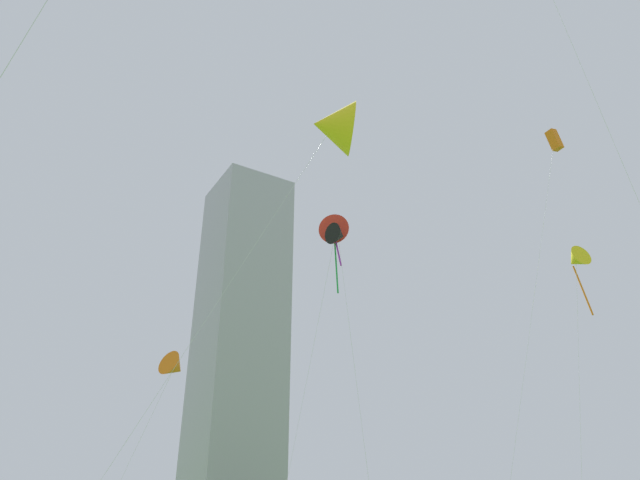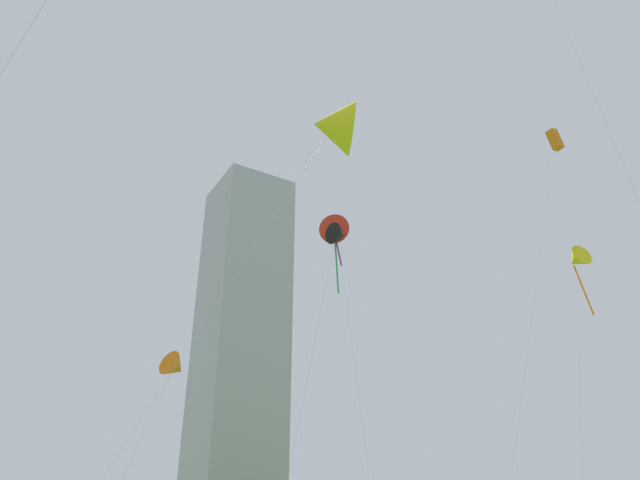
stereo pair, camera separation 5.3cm
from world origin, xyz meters
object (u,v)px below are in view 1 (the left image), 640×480
Objects in this scene: distant_highrise_0 at (239,345)px; kite_flying_6 at (576,260)px; kite_flying_0 at (333,126)px; kite_flying_2 at (175,367)px; kite_flying_7 at (338,235)px; kite_flying_5 at (554,141)px; kite_flying_1 at (336,233)px.

kite_flying_6 is at bearing -101.48° from distant_highrise_0.
kite_flying_2 is at bearing 102.11° from kite_flying_0.
kite_flying_2 is 26.03m from kite_flying_6.
kite_flying_0 is 17.33m from kite_flying_6.
distant_highrise_0 reaches higher than kite_flying_0.
kite_flying_6 is 0.92× the size of kite_flying_7.
kite_flying_5 is (22.34, -14.89, 16.93)m from kite_flying_2.
distant_highrise_0 reaches higher than kite_flying_2.
kite_flying_6 is 14.85m from kite_flying_7.
kite_flying_1 is 15.12m from kite_flying_6.
kite_flying_1 is (4.26, 6.33, -2.70)m from kite_flying_0.
kite_flying_1 is 0.71× the size of kite_flying_5.
kite_flying_5 is at bearing -21.27° from kite_flying_7.
kite_flying_5 is at bearing -100.02° from distant_highrise_0.
kite_flying_1 is at bearing -109.43° from distant_highrise_0.
kite_flying_0 is 8.09m from kite_flying_1.
kite_flying_7 is at bearing -52.63° from kite_flying_2.
kite_flying_5 reaches higher than kite_flying_6.
kite_flying_6 is 0.22× the size of distant_highrise_0.
kite_flying_0 is 1.33× the size of kite_flying_6.
kite_flying_1 is at bearing 56.03° from kite_flying_0.
kite_flying_5 is (15.07, -7.17, 8.75)m from kite_flying_1.
kite_flying_5 is 1.62× the size of kite_flying_6.
kite_flying_5 is (19.33, -0.84, 6.04)m from kite_flying_0.
kite_flying_0 is 1.22× the size of kite_flying_7.
kite_flying_1 is 101.20m from distant_highrise_0.
kite_flying_2 is 0.15× the size of distant_highrise_0.
kite_flying_7 is at bearing 158.73° from kite_flying_5.
kite_flying_7 is at bearing -116.52° from kite_flying_1.
kite_flying_7 is at bearing 148.90° from kite_flying_6.
kite_flying_0 is 0.82× the size of kite_flying_5.
kite_flying_0 is at bearing -110.41° from distant_highrise_0.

